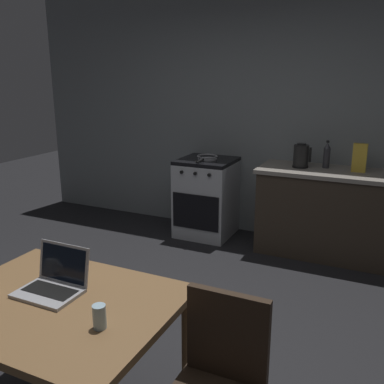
{
  "coord_description": "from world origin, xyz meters",
  "views": [
    {
      "loc": [
        1.35,
        -2.15,
        1.79
      ],
      "look_at": [
        -0.04,
        0.83,
        0.88
      ],
      "focal_mm": 39.67,
      "sensor_mm": 36.0,
      "label": 1
    }
  ],
  "objects_px": {
    "frying_pan": "(207,157)",
    "laptop": "(53,283)",
    "dining_table": "(58,313)",
    "bottle_b": "(327,155)",
    "chair": "(218,381)",
    "drinking_glass": "(99,317)",
    "cereal_box": "(359,158)",
    "electric_kettle": "(301,156)",
    "stove_oven": "(206,197)"
  },
  "relations": [
    {
      "from": "stove_oven",
      "to": "dining_table",
      "type": "xyz_separation_m",
      "value": [
        0.42,
        -2.87,
        0.2
      ]
    },
    {
      "from": "stove_oven",
      "to": "electric_kettle",
      "type": "distance_m",
      "value": 1.17
    },
    {
      "from": "dining_table",
      "to": "laptop",
      "type": "relative_size",
      "value": 3.64
    },
    {
      "from": "bottle_b",
      "to": "laptop",
      "type": "bearing_deg",
      "value": -108.02
    },
    {
      "from": "dining_table",
      "to": "chair",
      "type": "bearing_deg",
      "value": 2.57
    },
    {
      "from": "stove_oven",
      "to": "chair",
      "type": "relative_size",
      "value": 1.0
    },
    {
      "from": "stove_oven",
      "to": "bottle_b",
      "type": "relative_size",
      "value": 3.2
    },
    {
      "from": "stove_oven",
      "to": "electric_kettle",
      "type": "height_order",
      "value": "electric_kettle"
    },
    {
      "from": "frying_pan",
      "to": "laptop",
      "type": "bearing_deg",
      "value": -83.39
    },
    {
      "from": "electric_kettle",
      "to": "drinking_glass",
      "type": "relative_size",
      "value": 2.22
    },
    {
      "from": "chair",
      "to": "drinking_glass",
      "type": "relative_size",
      "value": 8.03
    },
    {
      "from": "chair",
      "to": "laptop",
      "type": "xyz_separation_m",
      "value": [
        -0.93,
        0.03,
        0.25
      ]
    },
    {
      "from": "electric_kettle",
      "to": "drinking_glass",
      "type": "bearing_deg",
      "value": -95.38
    },
    {
      "from": "electric_kettle",
      "to": "drinking_glass",
      "type": "xyz_separation_m",
      "value": [
        -0.28,
        -2.96,
        -0.24
      ]
    },
    {
      "from": "cereal_box",
      "to": "frying_pan",
      "type": "bearing_deg",
      "value": -178.19
    },
    {
      "from": "dining_table",
      "to": "frying_pan",
      "type": "distance_m",
      "value": 2.88
    },
    {
      "from": "chair",
      "to": "drinking_glass",
      "type": "distance_m",
      "value": 0.59
    },
    {
      "from": "stove_oven",
      "to": "electric_kettle",
      "type": "relative_size",
      "value": 3.62
    },
    {
      "from": "stove_oven",
      "to": "cereal_box",
      "type": "height_order",
      "value": "cereal_box"
    },
    {
      "from": "chair",
      "to": "bottle_b",
      "type": "xyz_separation_m",
      "value": [
        0.0,
        2.91,
        0.51
      ]
    },
    {
      "from": "chair",
      "to": "bottle_b",
      "type": "bearing_deg",
      "value": 77.4
    },
    {
      "from": "stove_oven",
      "to": "laptop",
      "type": "relative_size",
      "value": 2.77
    },
    {
      "from": "dining_table",
      "to": "electric_kettle",
      "type": "distance_m",
      "value": 2.96
    },
    {
      "from": "chair",
      "to": "stove_oven",
      "type": "bearing_deg",
      "value": 101.6
    },
    {
      "from": "frying_pan",
      "to": "drinking_glass",
      "type": "relative_size",
      "value": 3.66
    },
    {
      "from": "electric_kettle",
      "to": "cereal_box",
      "type": "xyz_separation_m",
      "value": [
        0.55,
        0.02,
        0.02
      ]
    },
    {
      "from": "laptop",
      "to": "frying_pan",
      "type": "bearing_deg",
      "value": 97.51
    },
    {
      "from": "stove_oven",
      "to": "dining_table",
      "type": "bearing_deg",
      "value": -81.75
    },
    {
      "from": "dining_table",
      "to": "drinking_glass",
      "type": "height_order",
      "value": "drinking_glass"
    },
    {
      "from": "dining_table",
      "to": "bottle_b",
      "type": "height_order",
      "value": "bottle_b"
    },
    {
      "from": "laptop",
      "to": "chair",
      "type": "bearing_deg",
      "value": -1.16
    },
    {
      "from": "drinking_glass",
      "to": "bottle_b",
      "type": "xyz_separation_m",
      "value": [
        0.52,
        3.04,
        0.25
      ]
    },
    {
      "from": "chair",
      "to": "electric_kettle",
      "type": "distance_m",
      "value": 2.88
    },
    {
      "from": "stove_oven",
      "to": "bottle_b",
      "type": "xyz_separation_m",
      "value": [
        1.27,
        0.08,
        0.57
      ]
    },
    {
      "from": "stove_oven",
      "to": "bottle_b",
      "type": "distance_m",
      "value": 1.4
    },
    {
      "from": "laptop",
      "to": "electric_kettle",
      "type": "xyz_separation_m",
      "value": [
        0.7,
        2.8,
        0.25
      ]
    },
    {
      "from": "chair",
      "to": "drinking_glass",
      "type": "bearing_deg",
      "value": -177.93
    },
    {
      "from": "electric_kettle",
      "to": "frying_pan",
      "type": "distance_m",
      "value": 1.02
    },
    {
      "from": "drinking_glass",
      "to": "cereal_box",
      "type": "bearing_deg",
      "value": 74.47
    },
    {
      "from": "dining_table",
      "to": "electric_kettle",
      "type": "relative_size",
      "value": 4.75
    },
    {
      "from": "laptop",
      "to": "cereal_box",
      "type": "distance_m",
      "value": 3.09
    },
    {
      "from": "dining_table",
      "to": "drinking_glass",
      "type": "distance_m",
      "value": 0.37
    },
    {
      "from": "laptop",
      "to": "drinking_glass",
      "type": "xyz_separation_m",
      "value": [
        0.42,
        -0.17,
        0.01
      ]
    },
    {
      "from": "bottle_b",
      "to": "dining_table",
      "type": "bearing_deg",
      "value": -106.16
    },
    {
      "from": "bottle_b",
      "to": "frying_pan",
      "type": "bearing_deg",
      "value": -175.02
    },
    {
      "from": "dining_table",
      "to": "cereal_box",
      "type": "bearing_deg",
      "value": 68.02
    },
    {
      "from": "dining_table",
      "to": "cereal_box",
      "type": "xyz_separation_m",
      "value": [
        1.17,
        2.89,
        0.38
      ]
    },
    {
      "from": "chair",
      "to": "laptop",
      "type": "height_order",
      "value": "laptop"
    },
    {
      "from": "chair",
      "to": "cereal_box",
      "type": "bearing_deg",
      "value": 71.16
    },
    {
      "from": "chair",
      "to": "frying_pan",
      "type": "relative_size",
      "value": 2.19
    }
  ]
}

